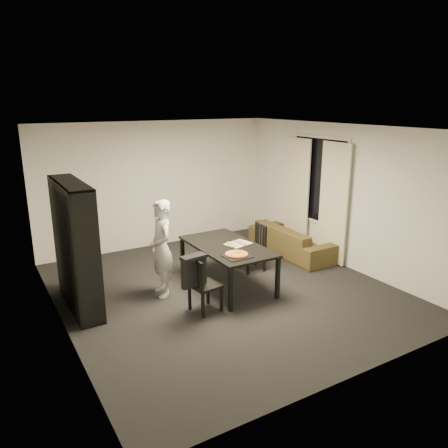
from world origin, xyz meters
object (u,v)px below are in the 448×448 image
baking_tray (238,256)px  person (161,249)px  bookshelf (76,246)px  chair_left (201,282)px  dining_table (227,249)px  chair_right (256,244)px  pepperoni_pizza (237,254)px  sofa (292,240)px

baking_tray → person: bearing=139.1°
bookshelf → chair_left: bearing=-36.7°
dining_table → baking_tray: (-0.14, -0.55, 0.07)m
chair_right → baking_tray: chair_right is taller
dining_table → chair_left: size_ratio=2.04×
dining_table → person: (-1.05, 0.24, 0.12)m
bookshelf → chair_right: bookshelf is taller
chair_right → pepperoni_pizza: (-0.97, -0.88, 0.26)m
sofa → chair_right: bearing=106.5°
chair_left → baking_tray: 0.71m
dining_table → baking_tray: 0.57m
person → pepperoni_pizza: person is taller
chair_left → sofa: bearing=-72.0°
person → dining_table: bearing=82.0°
sofa → bookshelf: bearing=93.1°
chair_left → baking_tray: bearing=-92.0°
chair_left → pepperoni_pizza: 0.73m
person → sofa: (3.00, 0.47, -0.48)m
pepperoni_pizza → sofa: 2.45m
dining_table → baking_tray: baking_tray is taller
dining_table → sofa: (1.94, 0.71, -0.36)m
dining_table → chair_left: 1.03m
baking_tray → pepperoni_pizza: bearing=77.9°
chair_left → sofa: chair_left is taller
chair_left → person: size_ratio=0.54×
dining_table → sofa: dining_table is taller
chair_left → pepperoni_pizza: chair_left is taller
bookshelf → sofa: (4.23, 0.23, -0.66)m
baking_tray → pepperoni_pizza: (0.01, 0.05, 0.02)m
bookshelf → person: bookshelf is taller
bookshelf → chair_right: (3.12, -0.10, -0.47)m
chair_left → chair_right: chair_right is taller
chair_right → baking_tray: 1.37m
person → baking_tray: 1.20m
person → pepperoni_pizza: 1.18m
pepperoni_pizza → person: bearing=141.1°
pepperoni_pizza → chair_right: bearing=42.3°
chair_left → chair_right: bearing=-66.5°
chair_left → person: person is taller
pepperoni_pizza → dining_table: bearing=75.1°
chair_left → chair_right: (1.65, 0.99, 0.00)m
baking_tray → pepperoni_pizza: 0.05m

